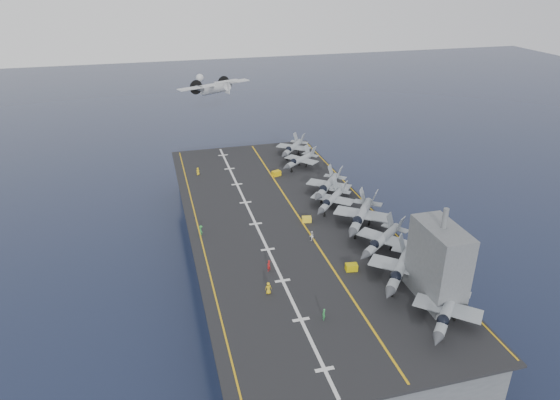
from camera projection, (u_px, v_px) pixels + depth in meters
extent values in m
plane|color=#142135|center=(285.00, 265.00, 103.11)|extent=(500.00, 500.00, 0.00)
cube|color=#56595E|center=(285.00, 244.00, 100.97)|extent=(36.00, 90.00, 10.00)
cube|color=black|center=(285.00, 221.00, 98.74)|extent=(38.00, 92.00, 0.40)
cube|color=gold|center=(300.00, 218.00, 99.35)|extent=(0.35, 90.00, 0.02)
cube|color=silver|center=(256.00, 224.00, 97.24)|extent=(0.50, 90.00, 0.02)
cube|color=gold|center=(199.00, 231.00, 94.67)|extent=(0.25, 90.00, 0.02)
cube|color=gold|center=(371.00, 209.00, 102.97)|extent=(0.25, 90.00, 0.02)
imported|color=gold|center=(268.00, 288.00, 76.30)|extent=(1.21, 0.82, 1.99)
imported|color=#B21919|center=(269.00, 266.00, 81.98)|extent=(1.45, 1.40, 2.02)
imported|color=green|center=(201.00, 230.00, 93.04)|extent=(0.97, 1.26, 1.88)
imported|color=yellow|center=(198.00, 171.00, 119.52)|extent=(1.32, 1.28, 1.84)
imported|color=green|center=(324.00, 314.00, 70.73)|extent=(0.82, 1.14, 1.79)
imported|color=silver|center=(312.00, 236.00, 90.99)|extent=(1.35, 1.12, 1.93)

